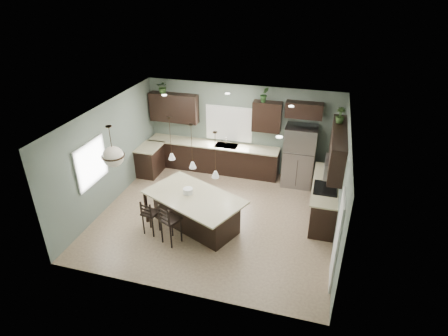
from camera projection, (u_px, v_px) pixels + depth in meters
ground at (216, 216)px, 9.91m from camera, size 6.00×6.00×0.00m
pantry_door at (337, 241)px, 7.40m from camera, size 0.04×0.82×2.04m
window_back at (229, 124)px, 11.61m from camera, size 1.35×0.02×1.00m
window_left at (91, 163)px, 9.22m from camera, size 0.02×1.10×1.00m
left_return_cabs at (150, 161)px, 11.80m from camera, size 0.60×0.90×0.90m
left_return_countertop at (149, 147)px, 11.57m from camera, size 0.66×0.96×0.04m
back_lower_cabs at (213, 157)px, 11.99m from camera, size 4.20×0.60×0.90m
back_countertop at (213, 144)px, 11.75m from camera, size 4.20×0.66×0.04m
sink_inset at (226, 146)px, 11.63m from camera, size 0.70×0.45×0.01m
faucet at (226, 142)px, 11.54m from camera, size 0.02×0.02×0.28m
back_upper_left at (174, 108)px, 11.71m from camera, size 1.55×0.34×0.90m
back_upper_right at (267, 117)px, 11.00m from camera, size 0.85×0.34×0.90m
fridge_header at (304, 110)px, 10.60m from camera, size 1.05×0.34×0.45m
right_lower_cabs at (324, 199)px, 9.79m from camera, size 0.60×2.35×0.90m
right_countertop at (326, 184)px, 9.58m from camera, size 0.66×2.35×0.04m
cooktop at (325, 188)px, 9.33m from camera, size 0.58×0.75×0.02m
wall_oven_front at (312, 203)px, 9.63m from camera, size 0.01×0.72×0.60m
right_upper_cabs at (338, 148)px, 9.06m from camera, size 0.34×2.35×0.90m
microwave at (333, 167)px, 9.03m from camera, size 0.40×0.75×0.40m
refrigerator at (299, 156)px, 10.99m from camera, size 0.90×0.74×1.85m
kitchen_island at (195, 212)px, 9.26m from camera, size 2.73×2.20×0.92m
serving_dish at (188, 191)px, 9.13m from camera, size 0.24×0.24×0.14m
bar_stool_left at (151, 216)px, 9.08m from camera, size 0.40×0.40×0.95m
bar_stool_center at (171, 223)px, 8.71m from camera, size 0.53×0.53×1.08m
pendant_left at (170, 139)px, 8.82m from camera, size 0.17×0.17×1.10m
pendant_center at (192, 146)px, 8.43m from camera, size 0.17×0.17×1.10m
pendant_right at (215, 155)px, 8.03m from camera, size 0.17×0.17×1.10m
chandelier at (112, 146)px, 8.30m from camera, size 0.52×0.52×0.99m
plant_back_left at (163, 87)px, 11.45m from camera, size 0.42×0.38×0.40m
plant_back_right at (264, 94)px, 10.68m from camera, size 0.31×0.28×0.45m
plant_right_wall at (340, 115)px, 9.22m from camera, size 0.22×0.22×0.39m
room_shell at (216, 159)px, 9.11m from camera, size 6.00×6.00×6.00m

